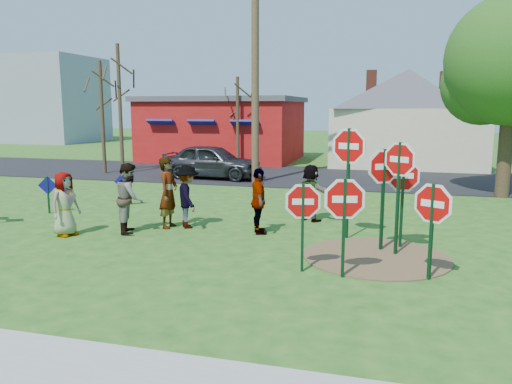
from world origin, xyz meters
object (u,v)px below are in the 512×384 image
stop_sign_d (403,182)px  utility_pole (255,56)px  suv (212,161)px  stop_sign_c (399,172)px  stop_sign_b (349,156)px  person_b (168,193)px  stop_sign_a (303,208)px  person_a (65,204)px

stop_sign_d → utility_pole: bearing=109.3°
suv → stop_sign_c: bearing=-138.4°
stop_sign_d → suv: stop_sign_d is taller
stop_sign_b → utility_pole: utility_pole is taller
person_b → stop_sign_c: bearing=-99.1°
stop_sign_a → stop_sign_c: stop_sign_c is taller
stop_sign_a → stop_sign_b: size_ratio=0.65×
stop_sign_c → person_a: stop_sign_c is taller
stop_sign_a → stop_sign_b: stop_sign_b is taller
person_b → utility_pole: 9.57m
stop_sign_d → suv: bearing=116.0°
stop_sign_b → stop_sign_d: (1.29, -0.50, -0.53)m
suv → stop_sign_a: bearing=-148.9°
stop_sign_b → person_a: bearing=-147.7°
stop_sign_b → person_b: 4.94m
stop_sign_d → stop_sign_c: bearing=-114.1°
person_a → stop_sign_a: bearing=-86.1°
stop_sign_c → person_a: bearing=-145.6°
stop_sign_a → suv: bearing=103.1°
suv → stop_sign_d: bearing=-136.3°
stop_sign_a → person_a: bearing=154.3°
stop_sign_d → utility_pole: 11.42m
suv → utility_pole: (2.27, -0.73, 4.56)m
stop_sign_a → person_b: 5.00m
stop_sign_a → stop_sign_c: size_ratio=0.72×
stop_sign_a → person_a: (-6.34, 1.23, -0.46)m
stop_sign_b → utility_pole: size_ratio=0.29×
stop_sign_d → stop_sign_a: bearing=-144.6°
stop_sign_b → suv: stop_sign_b is taller
stop_sign_d → person_b: bearing=161.3°
stop_sign_a → person_a: stop_sign_a is taller
stop_sign_c → utility_pole: utility_pole is taller
stop_sign_a → suv: (-6.31, 11.96, -0.47)m
suv → utility_pole: size_ratio=0.45×
stop_sign_d → person_a: bearing=172.8°
stop_sign_a → utility_pole: utility_pole is taller
stop_sign_d → utility_pole: (-5.97, 8.96, 3.82)m
person_a → utility_pole: (2.30, 10.00, 4.56)m
suv → person_b: bearing=-163.6°
utility_pole → stop_sign_b: bearing=-61.1°
person_a → suv: size_ratio=0.36×
stop_sign_b → stop_sign_d: stop_sign_b is taller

